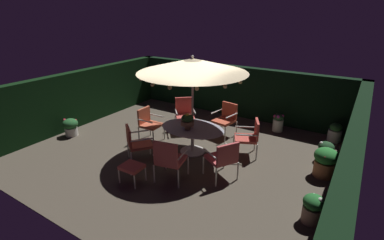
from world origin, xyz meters
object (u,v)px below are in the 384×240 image
(potted_plant_back_left, at_px, (278,122))
(potted_plant_left_near, at_px, (71,126))
(patio_umbrella, at_px, (193,66))
(patio_chair_southwest, at_px, (149,122))
(patio_chair_north, at_px, (169,158))
(patio_chair_south, at_px, (185,113))
(ottoman_footrest, at_px, (132,168))
(patio_chair_west, at_px, (136,142))
(centerpiece_planter, at_px, (188,120))
(potted_plant_right_near, at_px, (313,208))
(potted_plant_back_right, at_px, (325,151))
(potted_plant_back_center, at_px, (325,161))
(patio_chair_east, at_px, (250,135))
(potted_plant_front_corner, at_px, (335,132))
(patio_dining_table, at_px, (193,132))
(patio_chair_southeast, at_px, (226,117))
(patio_chair_northeast, at_px, (223,157))

(potted_plant_back_left, bearing_deg, potted_plant_left_near, -144.62)
(patio_umbrella, relative_size, patio_chair_southwest, 2.85)
(patio_chair_southwest, bearing_deg, potted_plant_back_left, 41.54)
(patio_chair_north, height_order, patio_chair_south, patio_chair_south)
(ottoman_footrest, height_order, potted_plant_back_left, potted_plant_back_left)
(patio_chair_southwest, bearing_deg, patio_chair_west, -63.44)
(centerpiece_planter, height_order, patio_chair_south, centerpiece_planter)
(patio_chair_south, height_order, potted_plant_right_near, patio_chair_south)
(ottoman_footrest, bearing_deg, centerpiece_planter, 79.40)
(patio_chair_south, relative_size, patio_chair_southwest, 1.08)
(centerpiece_planter, height_order, potted_plant_left_near, centerpiece_planter)
(potted_plant_right_near, bearing_deg, patio_umbrella, 160.51)
(patio_chair_southwest, bearing_deg, potted_plant_back_right, 17.07)
(potted_plant_back_center, relative_size, potted_plant_right_near, 1.22)
(patio_chair_east, bearing_deg, patio_umbrella, -154.38)
(potted_plant_front_corner, bearing_deg, potted_plant_back_right, -91.83)
(patio_dining_table, distance_m, patio_umbrella, 1.80)
(patio_chair_west, relative_size, potted_plant_left_near, 1.76)
(patio_chair_north, relative_size, patio_chair_east, 1.06)
(centerpiece_planter, height_order, patio_chair_north, centerpiece_planter)
(patio_chair_west, bearing_deg, patio_chair_southeast, 66.08)
(potted_plant_left_near, relative_size, potted_plant_back_right, 1.04)
(potted_plant_left_near, bearing_deg, potted_plant_front_corner, 29.43)
(centerpiece_planter, relative_size, patio_chair_south, 0.43)
(patio_chair_northeast, xyz_separation_m, patio_chair_southeast, (-1.03, 2.27, 0.02))
(potted_plant_left_near, height_order, potted_plant_back_left, potted_plant_back_left)
(patio_chair_northeast, height_order, ottoman_footrest, patio_chair_northeast)
(patio_chair_southeast, distance_m, potted_plant_right_near, 4.07)
(patio_chair_west, bearing_deg, patio_chair_south, 92.11)
(patio_chair_east, relative_size, patio_chair_southwest, 1.01)
(patio_dining_table, bearing_deg, patio_chair_west, -127.66)
(patio_chair_south, xyz_separation_m, potted_plant_back_left, (2.57, 1.53, -0.30))
(patio_chair_southeast, relative_size, potted_plant_left_near, 1.83)
(patio_chair_southeast, relative_size, ottoman_footrest, 2.02)
(patio_dining_table, xyz_separation_m, potted_plant_right_near, (3.33, -1.18, -0.27))
(patio_chair_south, distance_m, potted_plant_right_near, 4.93)
(patio_chair_southwest, relative_size, potted_plant_back_left, 1.69)
(patio_umbrella, height_order, potted_plant_front_corner, patio_umbrella)
(potted_plant_front_corner, bearing_deg, patio_chair_northeast, -117.84)
(centerpiece_planter, relative_size, potted_plant_left_near, 0.82)
(patio_chair_northeast, distance_m, potted_plant_back_left, 3.47)
(patio_umbrella, relative_size, centerpiece_planter, 6.19)
(patio_chair_southeast, bearing_deg, patio_chair_north, -88.99)
(patio_dining_table, relative_size, patio_chair_northeast, 1.85)
(centerpiece_planter, bearing_deg, potted_plant_front_corner, 42.97)
(patio_chair_north, height_order, patio_chair_west, patio_chair_north)
(potted_plant_right_near, bearing_deg, potted_plant_back_center, 92.40)
(centerpiece_planter, xyz_separation_m, patio_chair_southwest, (-1.47, 0.15, -0.40))
(patio_chair_north, bearing_deg, patio_chair_northeast, 36.29)
(potted_plant_back_center, height_order, potted_plant_front_corner, potted_plant_back_center)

